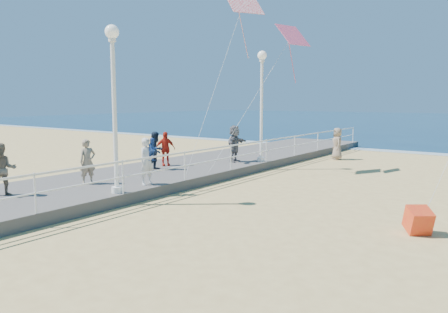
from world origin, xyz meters
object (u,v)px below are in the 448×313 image
Objects in this scene: spectator_5 at (235,143)px; box_kite at (418,223)px; spectator_3 at (165,149)px; spectator_6 at (88,162)px; spectator_7 at (156,151)px; lamp_post_mid at (114,92)px; spectator_1 at (3,170)px; toddler_held at (153,149)px; woman_holding_toddler at (147,161)px; beach_walker_c at (337,144)px; lamp_post_far at (262,94)px.

spectator_5 is 2.98× the size of box_kite.
spectator_3 is 4.89m from spectator_6.
spectator_5 reaches higher than spectator_7.
spectator_1 is at bearing -136.51° from lamp_post_mid.
toddler_held is at bearing -107.16° from spectator_3.
spectator_5 reaches higher than spectator_3.
spectator_6 is (-1.04, -7.75, -0.09)m from spectator_5.
spectator_5 is 1.11× the size of spectator_6.
spectator_5 is at bearing 8.80° from woman_holding_toddler.
lamp_post_mid is at bearing -19.31° from spectator_1.
spectator_3 is at bearing 40.36° from toddler_held.
beach_walker_c is 3.04× the size of box_kite.
box_kite is (8.66, -6.59, -3.36)m from lamp_post_far.
lamp_post_far is at bearing -52.92° from beach_walker_c.
toddler_held is 3.39m from spectator_7.
spectator_7 is 2.74× the size of box_kite.
beach_walker_c is at bearing 83.08° from box_kite.
lamp_post_far is at bearing -57.00° from spectator_5.
toddler_held is at bearing -3.58° from spectator_1.
woman_holding_toddler is (-0.22, 1.57, -2.42)m from lamp_post_mid.
spectator_5 reaches higher than spectator_1.
box_kite is at bearing -107.41° from spectator_7.
lamp_post_mid is at bearing -158.82° from spectator_7.
spectator_1 is (-2.52, -11.40, -2.42)m from lamp_post_far.
lamp_post_far reaches higher than beach_walker_c.
spectator_3 is 0.97× the size of spectator_6.
spectator_6 is at bearing 164.68° from spectator_5.
beach_walker_c is at bearing -29.41° from spectator_7.
spectator_3 is (-2.83, -3.77, -2.48)m from lamp_post_far.
lamp_post_far is 11.92m from spectator_1.
spectator_7 is (0.47, -1.05, 0.04)m from spectator_3.
spectator_3 is at bearing 37.67° from woman_holding_toddler.
spectator_7 is at bearing 19.78° from spectator_6.
beach_walker_c is at bearing -29.98° from spectator_5.
spectator_3 is at bearing 129.50° from box_kite.
toddler_held is at bearing -42.84° from woman_holding_toddler.
spectator_6 is (0.80, -4.82, 0.03)m from spectator_3.
spectator_5 reaches higher than toddler_held.
spectator_5 is (-0.77, 6.58, 0.06)m from woman_holding_toddler.
toddler_held is 4.81m from spectator_1.
lamp_post_far is 7.55m from toddler_held.
woman_holding_toddler reaches higher than box_kite.
woman_holding_toddler reaches higher than spectator_7.
toddler_held is 0.51× the size of spectator_6.
toddler_held reaches higher than box_kite.
beach_walker_c is at bearing 83.50° from lamp_post_mid.
lamp_post_far is 8.87× the size of box_kite.
spectator_7 is (-2.14, 2.60, -0.02)m from woman_holding_toddler.
spectator_7 is 11.20m from box_kite.
beach_walker_c is at bearing 0.17° from spectator_6.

